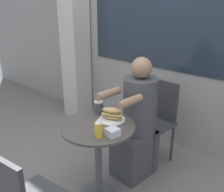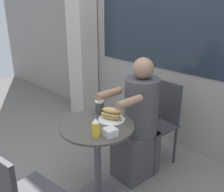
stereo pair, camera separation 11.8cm
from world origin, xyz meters
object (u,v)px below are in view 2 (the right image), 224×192
Objects in this scene: cafe_table at (97,146)px; sandwich_on_plate at (112,115)px; diner_chair at (160,116)px; condiment_bottle at (96,128)px; drink_cup at (100,107)px; seated_diner at (138,127)px.

cafe_table is 3.13× the size of sandwich_on_plate.
diner_chair is (0.07, 0.82, 0.02)m from cafe_table.
cafe_table is 4.61× the size of condiment_bottle.
sandwich_on_plate is (0.02, 0.15, 0.24)m from cafe_table.
cafe_table is at bearing -49.79° from drink_cup.
condiment_bottle is (0.28, -0.31, 0.02)m from drink_cup.
condiment_bottle is (0.13, -0.13, 0.27)m from cafe_table.
cafe_table is 0.48m from seated_diner.
seated_diner reaches higher than diner_chair.
diner_chair is 0.74× the size of seated_diner.
condiment_bottle is (0.08, -0.61, 0.26)m from seated_diner.
seated_diner is (-0.01, -0.34, -0.00)m from diner_chair.
sandwich_on_plate reaches higher than cafe_table.
sandwich_on_plate is at bearing 111.36° from condiment_bottle.
drink_cup is 0.76× the size of condiment_bottle.
sandwich_on_plate is 0.17m from drink_cup.
drink_cup is (-0.21, -0.65, 0.24)m from diner_chair.
drink_cup is at bearing 132.59° from condiment_bottle.
seated_diner is 7.75× the size of condiment_bottle.
drink_cup reaches higher than cafe_table.
condiment_bottle reaches higher than sandwich_on_plate.
seated_diner reaches higher than drink_cup.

